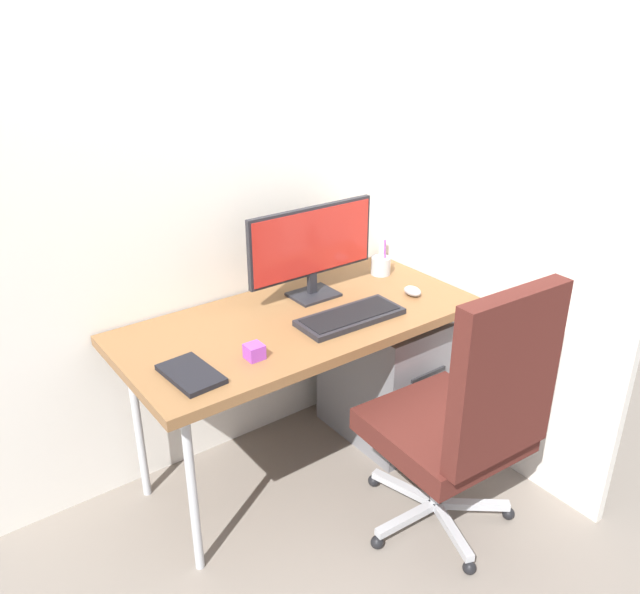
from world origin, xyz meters
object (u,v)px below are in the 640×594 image
object	(u,v)px
office_chair	(467,414)
monitor	(312,246)
mouse	(412,291)
desk_clamp_accessory	(254,352)
keyboard	(350,317)
notebook	(191,374)
filing_cabinet	(385,373)
pen_holder	(381,265)

from	to	relation	value
office_chair	monitor	size ratio (longest dim) A/B	1.78
mouse	desk_clamp_accessory	bearing A→B (deg)	-174.56
keyboard	notebook	distance (m)	0.70
notebook	office_chair	bearing A→B (deg)	-37.93
keyboard	filing_cabinet	bearing A→B (deg)	22.12
mouse	notebook	world-z (taller)	mouse
filing_cabinet	mouse	bearing A→B (deg)	-70.81
office_chair	desk_clamp_accessory	distance (m)	0.78
mouse	notebook	xyz separation A→B (m)	(-1.06, -0.03, -0.01)
keyboard	desk_clamp_accessory	distance (m)	0.47
office_chair	mouse	xyz separation A→B (m)	(0.27, 0.57, 0.20)
mouse	pen_holder	bearing A→B (deg)	80.57
keyboard	desk_clamp_accessory	bearing A→B (deg)	-175.64
mouse	pen_holder	xyz separation A→B (m)	(0.05, 0.26, 0.02)
pen_holder	notebook	size ratio (longest dim) A/B	0.73
office_chair	filing_cabinet	xyz separation A→B (m)	(0.23, 0.68, -0.24)
filing_cabinet	mouse	xyz separation A→B (m)	(0.04, -0.11, 0.45)
keyboard	mouse	xyz separation A→B (m)	(0.36, 0.02, 0.01)
monitor	desk_clamp_accessory	bearing A→B (deg)	-146.65
desk_clamp_accessory	notebook	bearing A→B (deg)	174.34
office_chair	keyboard	xyz separation A→B (m)	(-0.09, 0.55, 0.20)
monitor	filing_cabinet	bearing A→B (deg)	-26.08
pen_holder	notebook	xyz separation A→B (m)	(-1.11, -0.30, -0.03)
desk_clamp_accessory	pen_holder	bearing A→B (deg)	20.06
office_chair	keyboard	size ratio (longest dim) A/B	2.47
filing_cabinet	pen_holder	world-z (taller)	pen_holder
filing_cabinet	monitor	xyz separation A→B (m)	(-0.31, 0.15, 0.65)
office_chair	filing_cabinet	bearing A→B (deg)	71.18
keyboard	notebook	xyz separation A→B (m)	(-0.70, -0.01, -0.00)
filing_cabinet	notebook	bearing A→B (deg)	-172.00
monitor	keyboard	bearing A→B (deg)	-93.55
keyboard	notebook	bearing A→B (deg)	-179.01
monitor	keyboard	size ratio (longest dim) A/B	1.39
pen_holder	desk_clamp_accessory	size ratio (longest dim) A/B	2.83
office_chair	notebook	world-z (taller)	office_chair
pen_holder	desk_clamp_accessory	xyz separation A→B (m)	(-0.88, -0.32, -0.02)
office_chair	filing_cabinet	size ratio (longest dim) A/B	1.73
filing_cabinet	desk_clamp_accessory	distance (m)	0.92
desk_clamp_accessory	keyboard	bearing A→B (deg)	4.36
office_chair	mouse	size ratio (longest dim) A/B	12.56
keyboard	notebook	world-z (taller)	keyboard
notebook	desk_clamp_accessory	distance (m)	0.24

